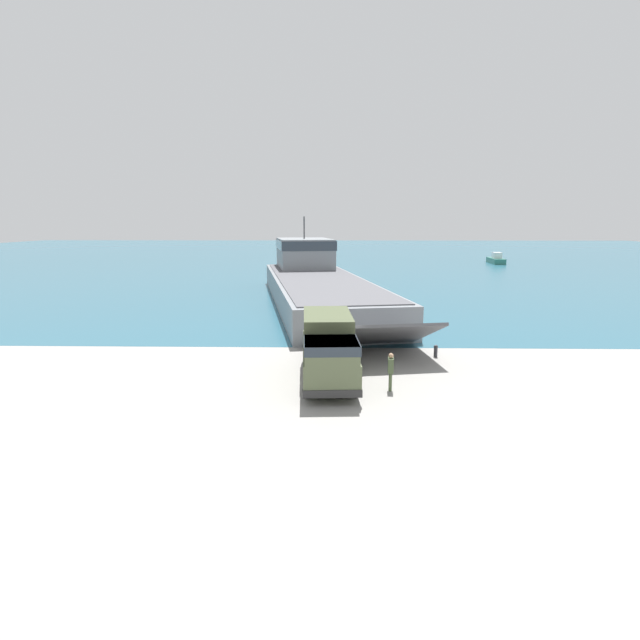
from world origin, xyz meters
The scene contains 7 objects.
ground_plane centered at (0.00, 0.00, 0.00)m, with size 240.00×240.00×0.00m, color gray.
water_surface centered at (0.00, 93.74, 0.00)m, with size 240.00×180.00×0.01m, color #285B70.
landing_craft centered at (-1.85, 22.89, 1.93)m, with size 13.65×38.04×7.89m.
military_truck centered at (-0.41, -2.42, 1.53)m, with size 2.73×7.01×2.97m.
soldier_on_ramp centered at (2.31, -3.82, 0.97)m, with size 0.28×0.46×1.68m.
moored_boat_a centered at (29.44, 66.04, 0.67)m, with size 2.55×7.02×2.00m.
mooring_bollard centered at (5.44, 1.79, 0.37)m, with size 0.23×0.23×0.68m.
Camera 1 is at (-0.31, -24.73, 7.23)m, focal length 28.00 mm.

